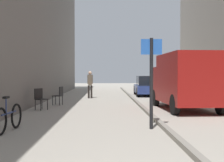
# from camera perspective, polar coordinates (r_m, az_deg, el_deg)

# --- Properties ---
(ground_plane) EXTENTS (80.00, 80.00, 0.00)m
(ground_plane) POSITION_cam_1_polar(r_m,az_deg,el_deg) (14.21, -0.75, -5.07)
(ground_plane) COLOR #A8A093
(kerb_strip) EXTENTS (0.16, 40.00, 0.12)m
(kerb_strip) POSITION_cam_1_polar(r_m,az_deg,el_deg) (14.30, 5.62, -4.79)
(kerb_strip) COLOR gray
(kerb_strip) RESTS_ON ground_plane
(pedestrian_main_foreground) EXTENTS (0.35, 0.23, 1.78)m
(pedestrian_main_foreground) POSITION_cam_1_polar(r_m,az_deg,el_deg) (20.02, -4.11, -0.29)
(pedestrian_main_foreground) COLOR black
(pedestrian_main_foreground) RESTS_ON ground_plane
(delivery_van) EXTENTS (2.27, 5.12, 2.45)m
(delivery_van) POSITION_cam_1_polar(r_m,az_deg,el_deg) (13.82, 13.43, 0.15)
(delivery_van) COLOR maroon
(delivery_van) RESTS_ON ground_plane
(parked_car) EXTENTS (1.93, 4.25, 1.45)m
(parked_car) POSITION_cam_1_polar(r_m,az_deg,el_deg) (22.68, 6.66, -0.91)
(parked_car) COLOR navy
(parked_car) RESTS_ON ground_plane
(street_sign_post) EXTENTS (0.60, 0.10, 2.60)m
(street_sign_post) POSITION_cam_1_polar(r_m,az_deg,el_deg) (8.79, 7.36, 1.12)
(street_sign_post) COLOR black
(street_sign_post) RESTS_ON ground_plane
(bicycle_leaning) EXTENTS (0.21, 1.77, 0.98)m
(bicycle_leaning) POSITION_cam_1_polar(r_m,az_deg,el_deg) (8.83, -18.67, -6.52)
(bicycle_leaning) COLOR black
(bicycle_leaning) RESTS_ON ground_plane
(cafe_chair_near_window) EXTENTS (0.54, 0.54, 0.94)m
(cafe_chair_near_window) POSITION_cam_1_polar(r_m,az_deg,el_deg) (15.80, -9.84, -2.46)
(cafe_chair_near_window) COLOR black
(cafe_chair_near_window) RESTS_ON ground_plane
(cafe_chair_by_doorway) EXTENTS (0.62, 0.62, 0.94)m
(cafe_chair_by_doorway) POSITION_cam_1_polar(r_m,az_deg,el_deg) (13.87, -13.28, -3.00)
(cafe_chair_by_doorway) COLOR black
(cafe_chair_by_doorway) RESTS_ON ground_plane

